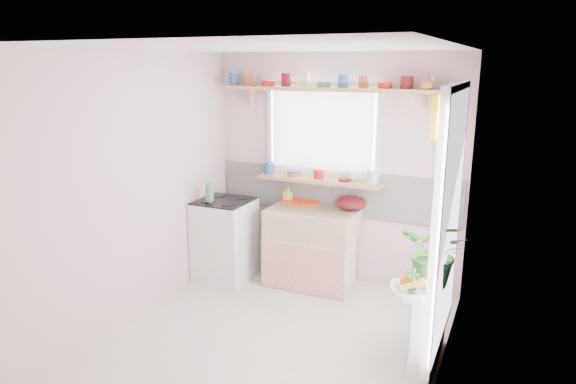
% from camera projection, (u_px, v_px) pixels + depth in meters
% --- Properties ---
extents(room, '(3.20, 3.20, 3.20)m').
position_uv_depth(room, '(378.00, 178.00, 4.66)').
color(room, white).
rests_on(room, ground).
extents(sink_unit, '(0.95, 0.65, 1.11)m').
position_uv_depth(sink_unit, '(312.00, 247.00, 5.60)').
color(sink_unit, white).
rests_on(sink_unit, ground).
extents(cooker, '(0.58, 0.58, 0.93)m').
position_uv_depth(cooker, '(225.00, 239.00, 5.76)').
color(cooker, white).
rests_on(cooker, ground).
extents(radiator_ledge, '(0.22, 0.95, 0.78)m').
position_uv_depth(radiator_ledge, '(430.00, 321.00, 4.06)').
color(radiator_ledge, white).
rests_on(radiator_ledge, ground).
extents(windowsill, '(1.40, 0.22, 0.04)m').
position_uv_depth(windowsill, '(319.00, 180.00, 5.59)').
color(windowsill, tan).
rests_on(windowsill, room).
extents(pine_shelf, '(2.52, 0.24, 0.04)m').
position_uv_depth(pine_shelf, '(333.00, 89.00, 5.28)').
color(pine_shelf, tan).
rests_on(pine_shelf, room).
extents(shelf_crockery, '(2.47, 0.11, 0.12)m').
position_uv_depth(shelf_crockery, '(330.00, 82.00, 5.28)').
color(shelf_crockery, '#3359A5').
rests_on(shelf_crockery, pine_shelf).
extents(sill_crockery, '(1.35, 0.11, 0.12)m').
position_uv_depth(sill_crockery, '(319.00, 174.00, 5.57)').
color(sill_crockery, '#3359A5').
rests_on(sill_crockery, windowsill).
extents(dish_tray, '(0.40, 0.32, 0.04)m').
position_uv_depth(dish_tray, '(302.00, 202.00, 5.76)').
color(dish_tray, red).
rests_on(dish_tray, sink_unit).
extents(colander, '(0.38, 0.38, 0.15)m').
position_uv_depth(colander, '(352.00, 203.00, 5.51)').
color(colander, '#560E17').
rests_on(colander, sink_unit).
extents(jade_plant, '(0.56, 0.51, 0.53)m').
position_uv_depth(jade_plant, '(436.00, 252.00, 3.76)').
color(jade_plant, '#2F702D').
rests_on(jade_plant, radiator_ledge).
extents(fruit_bowl, '(0.38, 0.38, 0.07)m').
position_uv_depth(fruit_bowl, '(411.00, 291.00, 3.65)').
color(fruit_bowl, white).
rests_on(fruit_bowl, radiator_ledge).
extents(herb_pot, '(0.12, 0.09, 0.20)m').
position_uv_depth(herb_pot, '(412.00, 282.00, 3.63)').
color(herb_pot, '#3D6F2C').
rests_on(herb_pot, radiator_ledge).
extents(soap_bottle_sink, '(0.09, 0.09, 0.18)m').
position_uv_depth(soap_bottle_sink, '(288.00, 194.00, 5.81)').
color(soap_bottle_sink, '#E2DB64').
rests_on(soap_bottle_sink, sink_unit).
extents(sill_cup, '(0.14, 0.14, 0.09)m').
position_uv_depth(sill_cup, '(352.00, 176.00, 5.49)').
color(sill_cup, beige).
rests_on(sill_cup, windowsill).
extents(sill_bowl, '(0.18, 0.18, 0.05)m').
position_uv_depth(sill_bowl, '(294.00, 173.00, 5.76)').
color(sill_bowl, '#3665B0').
rests_on(sill_bowl, windowsill).
extents(shelf_vase, '(0.15, 0.15, 0.14)m').
position_uv_depth(shelf_vase, '(427.00, 82.00, 4.83)').
color(shelf_vase, '#AB5E34').
rests_on(shelf_vase, pine_shelf).
extents(cooker_bottle, '(0.13, 0.13, 0.26)m').
position_uv_depth(cooker_bottle, '(209.00, 191.00, 5.54)').
color(cooker_bottle, '#438650').
rests_on(cooker_bottle, cooker).
extents(fruit, '(0.20, 0.14, 0.10)m').
position_uv_depth(fruit, '(413.00, 283.00, 3.63)').
color(fruit, '#FF5E15').
rests_on(fruit, fruit_bowl).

